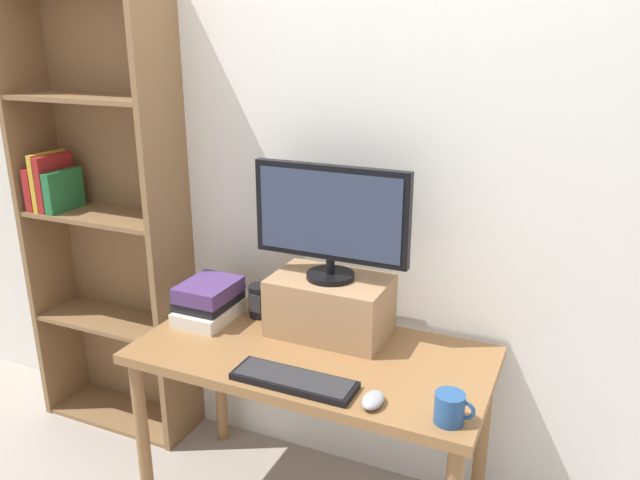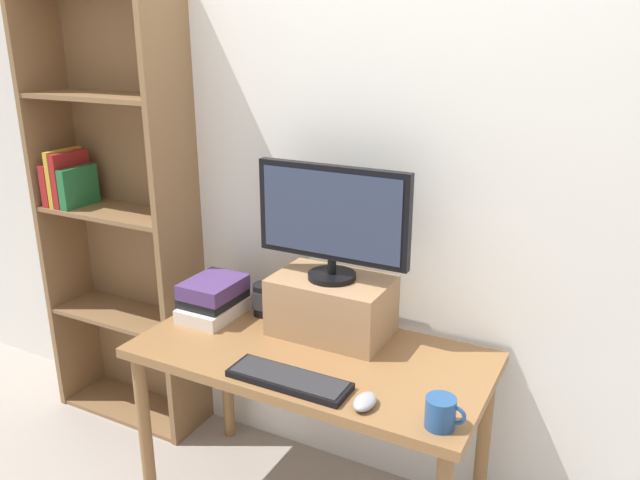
# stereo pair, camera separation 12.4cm
# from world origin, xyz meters

# --- Properties ---
(back_wall) EXTENTS (7.00, 0.08, 2.60)m
(back_wall) POSITION_xyz_m (0.00, 0.39, 1.30)
(back_wall) COLOR silver
(back_wall) RESTS_ON ground_plane
(desk) EXTENTS (1.25, 0.62, 0.71)m
(desk) POSITION_xyz_m (0.00, 0.00, 0.62)
(desk) COLOR olive
(desk) RESTS_ON ground_plane
(bookshelf_unit) EXTENTS (0.74, 0.28, 2.02)m
(bookshelf_unit) POSITION_xyz_m (-1.13, 0.24, 1.02)
(bookshelf_unit) COLOR olive
(bookshelf_unit) RESTS_ON ground_plane
(riser_box) EXTENTS (0.43, 0.28, 0.22)m
(riser_box) POSITION_xyz_m (0.00, 0.16, 0.82)
(riser_box) COLOR #A87F56
(riser_box) RESTS_ON desk
(computer_monitor) EXTENTS (0.58, 0.18, 0.42)m
(computer_monitor) POSITION_xyz_m (0.00, 0.16, 1.16)
(computer_monitor) COLOR black
(computer_monitor) RESTS_ON riser_box
(keyboard) EXTENTS (0.41, 0.13, 0.02)m
(keyboard) POSITION_xyz_m (0.04, -0.22, 0.72)
(keyboard) COLOR black
(keyboard) RESTS_ON desk
(computer_mouse) EXTENTS (0.06, 0.10, 0.04)m
(computer_mouse) POSITION_xyz_m (0.31, -0.23, 0.73)
(computer_mouse) COLOR #99999E
(computer_mouse) RESTS_ON desk
(book_stack) EXTENTS (0.20, 0.27, 0.15)m
(book_stack) POSITION_xyz_m (-0.48, 0.08, 0.78)
(book_stack) COLOR silver
(book_stack) RESTS_ON desk
(coffee_mug) EXTENTS (0.12, 0.09, 0.09)m
(coffee_mug) POSITION_xyz_m (0.54, -0.22, 0.75)
(coffee_mug) COLOR #234C84
(coffee_mug) RESTS_ON desk
(desk_speaker) EXTENTS (0.09, 0.09, 0.13)m
(desk_speaker) POSITION_xyz_m (-0.31, 0.18, 0.77)
(desk_speaker) COLOR black
(desk_speaker) RESTS_ON desk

